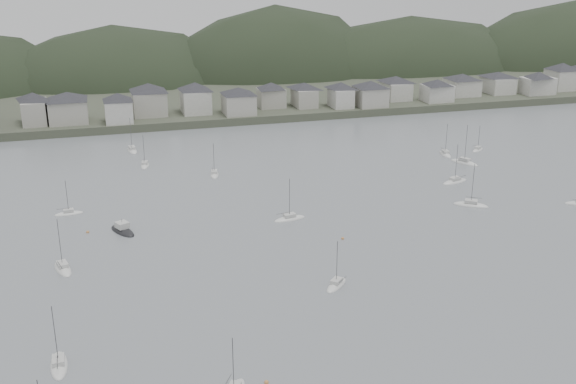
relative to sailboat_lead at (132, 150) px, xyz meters
name	(u,v)px	position (x,y,z in m)	size (l,w,h in m)	color
far_shore_land	(175,72)	(33.29, 149.32, 1.33)	(900.00, 250.00, 3.00)	#383D2D
forested_ridge	(192,104)	(38.13, 123.72, -11.46)	(851.55, 103.94, 102.57)	black
waterfront_town	(332,91)	(83.88, 37.66, 8.49)	(451.48, 28.46, 12.92)	#A29F94
sailboat_lead	(132,150)	(0.00, 0.00, 0.00)	(3.81, 9.07, 12.04)	silver
moored_fleet	(289,252)	(27.10, -92.78, 0.00)	(214.24, 156.30, 13.21)	silver
motor_launch_far	(123,231)	(-7.05, -70.47, 0.11)	(6.93, 9.73, 4.17)	black
mooring_buoys	(286,269)	(24.07, -100.63, -0.02)	(183.83, 69.59, 0.70)	#C88242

